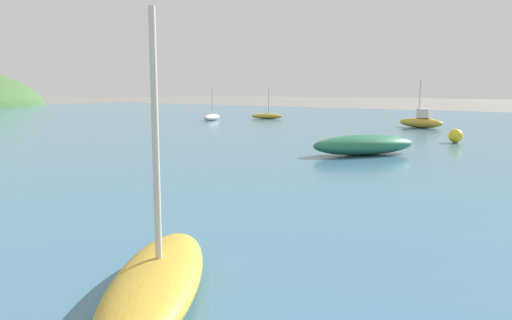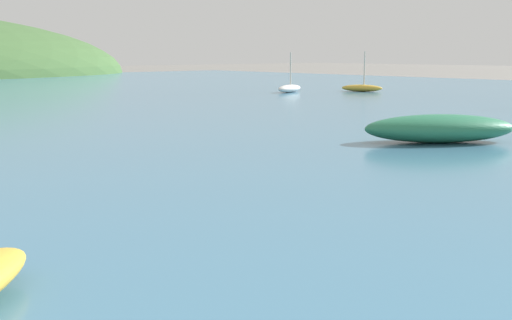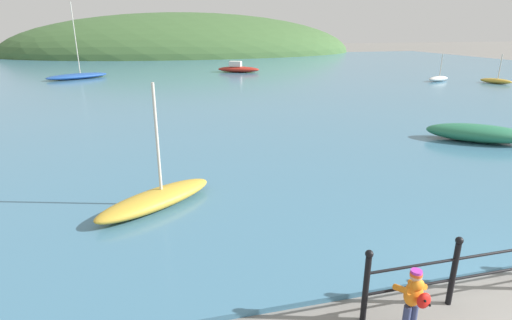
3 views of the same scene
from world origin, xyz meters
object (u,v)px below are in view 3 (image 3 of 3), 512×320
(boat_red_dinghy, at_px, (238,69))
(boat_mid_harbor, at_px, (496,81))
(boat_far_left, at_px, (477,133))
(child_in_coat, at_px, (414,295))
(boat_nearest_quay, at_px, (77,76))
(boat_twin_mast, at_px, (156,198))
(boat_white_sailboat, at_px, (438,79))

(boat_red_dinghy, bearing_deg, boat_mid_harbor, -35.95)
(boat_far_left, bearing_deg, child_in_coat, -136.24)
(child_in_coat, distance_m, boat_far_left, 11.53)
(boat_nearest_quay, xyz_separation_m, boat_red_dinghy, (14.04, 1.61, 0.09))
(boat_far_left, height_order, boat_red_dinghy, boat_red_dinghy)
(boat_far_left, bearing_deg, boat_twin_mast, -166.05)
(boat_far_left, relative_size, boat_nearest_quay, 0.60)
(child_in_coat, distance_m, boat_white_sailboat, 29.97)
(boat_mid_harbor, xyz_separation_m, boat_nearest_quay, (-31.53, 11.06, 0.04))
(boat_white_sailboat, height_order, boat_mid_harbor, boat_mid_harbor)
(boat_mid_harbor, height_order, boat_red_dinghy, boat_mid_harbor)
(boat_mid_harbor, distance_m, boat_nearest_quay, 33.41)
(boat_mid_harbor, distance_m, boat_far_left, 19.14)
(boat_twin_mast, bearing_deg, boat_white_sailboat, 39.72)
(boat_mid_harbor, relative_size, boat_far_left, 0.64)
(child_in_coat, xyz_separation_m, boat_nearest_quay, (-9.44, 32.34, -0.26))
(boat_nearest_quay, bearing_deg, boat_twin_mast, -77.74)
(boat_mid_harbor, height_order, boat_far_left, boat_mid_harbor)
(child_in_coat, height_order, boat_far_left, child_in_coat)
(boat_nearest_quay, bearing_deg, child_in_coat, -73.73)
(boat_mid_harbor, xyz_separation_m, boat_twin_mast, (-25.59, -16.24, 0.02))
(boat_mid_harbor, bearing_deg, boat_white_sailboat, 147.57)
(boat_red_dinghy, bearing_deg, child_in_coat, -97.72)
(boat_nearest_quay, height_order, boat_red_dinghy, boat_nearest_quay)
(boat_mid_harbor, xyz_separation_m, boat_red_dinghy, (-17.48, 12.68, 0.12))
(boat_mid_harbor, height_order, boat_nearest_quay, boat_nearest_quay)
(boat_mid_harbor, bearing_deg, child_in_coat, -136.07)
(boat_white_sailboat, distance_m, boat_mid_harbor, 4.06)
(boat_mid_harbor, bearing_deg, boat_far_left, -135.97)
(child_in_coat, xyz_separation_m, boat_mid_harbor, (22.09, 21.28, -0.30))
(boat_twin_mast, relative_size, boat_nearest_quay, 0.52)
(boat_white_sailboat, relative_size, boat_red_dinghy, 0.54)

